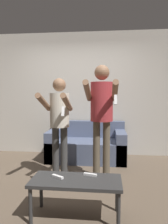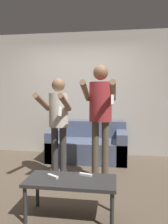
{
  "view_description": "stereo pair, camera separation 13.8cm",
  "coord_description": "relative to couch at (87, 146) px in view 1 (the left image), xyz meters",
  "views": [
    {
      "loc": [
        0.65,
        -3.19,
        1.35
      ],
      "look_at": [
        0.22,
        0.68,
        1.02
      ],
      "focal_mm": 35.0,
      "sensor_mm": 36.0,
      "label": 1
    },
    {
      "loc": [
        0.78,
        -3.17,
        1.35
      ],
      "look_at": [
        0.22,
        0.68,
        1.02
      ],
      "focal_mm": 35.0,
      "sensor_mm": 36.0,
      "label": 2
    }
  ],
  "objects": [
    {
      "name": "remote_near",
      "position": [
        -0.12,
        -2.13,
        0.17
      ],
      "size": [
        0.15,
        0.11,
        0.02
      ],
      "color": "white",
      "rests_on": "coffee_table"
    },
    {
      "name": "person_standing_left",
      "position": [
        -0.33,
        -1.09,
        0.72
      ],
      "size": [
        0.42,
        0.73,
        1.59
      ],
      "color": "#383838",
      "rests_on": "ground_plane"
    },
    {
      "name": "wall_back",
      "position": [
        -0.22,
        0.45,
        1.08
      ],
      "size": [
        6.4,
        0.06,
        2.7
      ],
      "color": "#B7B2A8",
      "rests_on": "ground_plane"
    },
    {
      "name": "coffee_table",
      "position": [
        0.09,
        -2.15,
        0.11
      ],
      "size": [
        0.98,
        0.44,
        0.43
      ],
      "color": "#2D2D2D",
      "rests_on": "ground_plane"
    },
    {
      "name": "remote_far",
      "position": [
        0.24,
        -2.03,
        0.17
      ],
      "size": [
        0.15,
        0.07,
        0.02
      ],
      "color": "white",
      "rests_on": "coffee_table"
    },
    {
      "name": "couch",
      "position": [
        0.0,
        0.0,
        0.0
      ],
      "size": [
        1.56,
        0.84,
        0.76
      ],
      "color": "#4C5670",
      "rests_on": "ground_plane"
    },
    {
      "name": "ground_plane",
      "position": [
        -0.22,
        -1.22,
        -0.27
      ],
      "size": [
        14.0,
        14.0,
        0.0
      ],
      "primitive_type": "plane",
      "color": "brown"
    },
    {
      "name": "person_standing_right",
      "position": [
        0.33,
        -1.08,
        0.87
      ],
      "size": [
        0.46,
        0.78,
        1.79
      ],
      "color": "brown",
      "rests_on": "ground_plane"
    }
  ]
}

